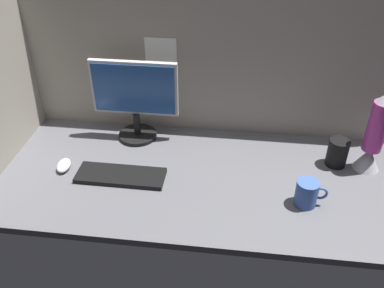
{
  "coord_description": "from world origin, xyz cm",
  "views": [
    {
      "loc": [
        12.15,
        -135.63,
        109.64
      ],
      "look_at": [
        -13.54,
        0.0,
        14.0
      ],
      "focal_mm": 38.4,
      "sensor_mm": 36.0,
      "label": 1
    }
  ],
  "objects": [
    {
      "name": "keyboard",
      "position": [
        -33.85,
        -6.74,
        1.0
      ],
      "size": [
        37.07,
        13.2,
        2.0
      ],
      "primitive_type": "cube",
      "rotation": [
        0.0,
        0.0,
        -0.01
      ],
      "color": "black",
      "rests_on": "ground_plane"
    },
    {
      "name": "mouse",
      "position": [
        -59.76,
        -3.81,
        1.7
      ],
      "size": [
        6.75,
        10.22,
        3.4
      ],
      "primitive_type": "ellipsoid",
      "rotation": [
        0.0,
        0.0,
        0.12
      ],
      "color": "silver",
      "rests_on": "ground_plane"
    },
    {
      "name": "ground_plane",
      "position": [
        0.0,
        0.0,
        -1.5
      ],
      "size": [
        180.0,
        80.0,
        3.0
      ],
      "primitive_type": "cube",
      "color": "#515156"
    },
    {
      "name": "cubicle_wall_back",
      "position": [
        -0.04,
        37.49,
        32.77
      ],
      "size": [
        180.0,
        5.5,
        65.53
      ],
      "color": "gray",
      "rests_on": "ground_plane"
    },
    {
      "name": "mug_ceramic_blue",
      "position": [
        41.23,
        -13.58,
        5.38
      ],
      "size": [
        12.21,
        8.56,
        10.71
      ],
      "color": "#38569E",
      "rests_on": "ground_plane"
    },
    {
      "name": "monitor",
      "position": [
        -33.85,
        25.11,
        21.05
      ],
      "size": [
        39.5,
        18.0,
        38.36
      ],
      "color": "black",
      "rests_on": "ground_plane"
    },
    {
      "name": "lava_lamp",
      "position": [
        69.43,
        12.63,
        15.15
      ],
      "size": [
        11.04,
        11.04,
        36.12
      ],
      "color": "#A5A5AD",
      "rests_on": "ground_plane"
    },
    {
      "name": "mug_black_travel",
      "position": [
        56.78,
        13.78,
        6.2
      ],
      "size": [
        8.76,
        8.76,
        12.39
      ],
      "color": "black",
      "rests_on": "ground_plane"
    }
  ]
}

